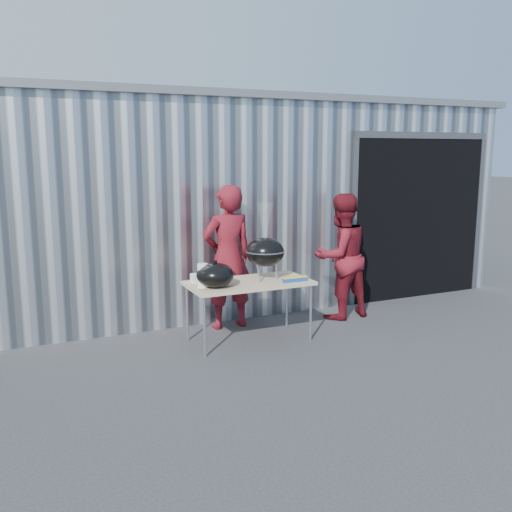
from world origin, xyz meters
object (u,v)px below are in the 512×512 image
kettle_grill (265,247)px  folding_table (249,285)px  person_bystander (341,256)px  person_cook (228,257)px

kettle_grill → folding_table: bearing=-177.3°
kettle_grill → person_bystander: size_ratio=0.54×
folding_table → person_cook: bearing=91.7°
folding_table → person_bystander: size_ratio=0.86×
folding_table → kettle_grill: (0.22, 0.01, 0.45)m
folding_table → kettle_grill: bearing=2.7°
person_cook → person_bystander: person_cook is taller
person_cook → person_bystander: 1.62m
person_bystander → kettle_grill: bearing=10.0°
folding_table → person_cook: size_ratio=0.80×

